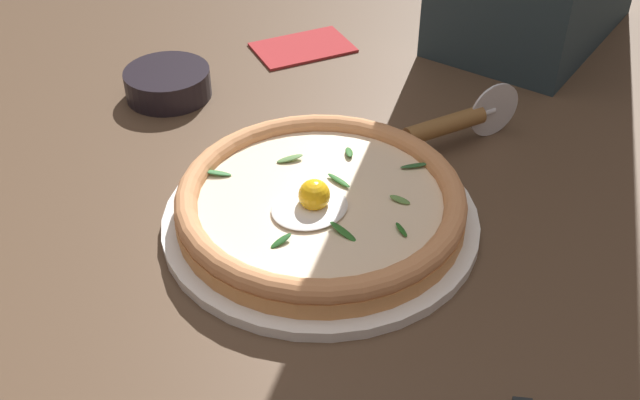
# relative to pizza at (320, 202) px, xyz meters

# --- Properties ---
(ground_plane) EXTENTS (2.40, 2.40, 0.03)m
(ground_plane) POSITION_rel_pizza_xyz_m (0.00, -0.01, -0.05)
(ground_plane) COLOR brown
(ground_plane) RESTS_ON ground
(pizza_plate) EXTENTS (0.33, 0.33, 0.01)m
(pizza_plate) POSITION_rel_pizza_xyz_m (0.00, 0.00, -0.02)
(pizza_plate) COLOR white
(pizza_plate) RESTS_ON ground
(pizza) EXTENTS (0.30, 0.30, 0.05)m
(pizza) POSITION_rel_pizza_xyz_m (0.00, 0.00, 0.00)
(pizza) COLOR tan
(pizza) RESTS_ON pizza_plate
(side_bowl) EXTENTS (0.11, 0.11, 0.04)m
(side_bowl) POSITION_rel_pizza_xyz_m (0.00, 0.34, -0.01)
(side_bowl) COLOR black
(side_bowl) RESTS_ON ground
(pizza_cutter) EXTENTS (0.16, 0.04, 0.07)m
(pizza_cutter) POSITION_rel_pizza_xyz_m (0.22, 0.02, 0.01)
(pizza_cutter) COLOR silver
(pizza_cutter) RESTS_ON ground
(folded_napkin) EXTENTS (0.16, 0.12, 0.01)m
(folded_napkin) POSITION_rel_pizza_xyz_m (0.22, 0.34, -0.03)
(folded_napkin) COLOR #A4292B
(folded_napkin) RESTS_ON ground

